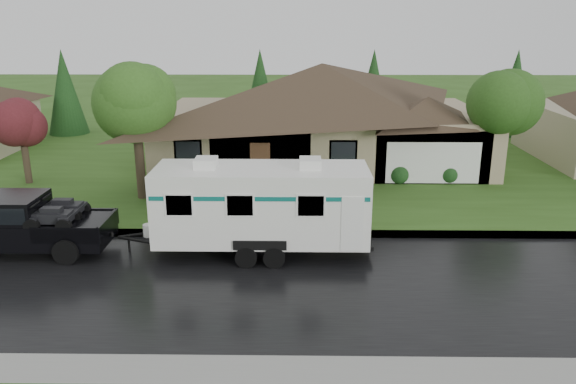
# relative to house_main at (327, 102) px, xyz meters

# --- Properties ---
(ground) EXTENTS (140.00, 140.00, 0.00)m
(ground) POSITION_rel_house_main_xyz_m (-2.29, -13.84, -3.59)
(ground) COLOR #30531A
(ground) RESTS_ON ground
(road) EXTENTS (140.00, 8.00, 0.01)m
(road) POSITION_rel_house_main_xyz_m (-2.29, -15.84, -3.59)
(road) COLOR black
(road) RESTS_ON ground
(curb) EXTENTS (140.00, 0.50, 0.15)m
(curb) POSITION_rel_house_main_xyz_m (-2.29, -11.59, -3.52)
(curb) COLOR gray
(curb) RESTS_ON ground
(lawn) EXTENTS (140.00, 26.00, 0.15)m
(lawn) POSITION_rel_house_main_xyz_m (-2.29, 1.16, -3.52)
(lawn) COLOR #30531A
(lawn) RESTS_ON ground
(house_main) EXTENTS (19.44, 10.80, 6.90)m
(house_main) POSITION_rel_house_main_xyz_m (0.00, 0.00, 0.00)
(house_main) COLOR #9C8A6A
(house_main) RESTS_ON lawn
(tree_left_green) EXTENTS (3.83, 3.83, 6.35)m
(tree_left_green) POSITION_rel_house_main_xyz_m (-8.89, -7.26, 0.96)
(tree_left_green) COLOR #382B1E
(tree_left_green) RESTS_ON lawn
(tree_red) EXTENTS (2.62, 2.62, 4.33)m
(tree_red) POSITION_rel_house_main_xyz_m (-15.31, -4.86, -0.44)
(tree_red) COLOR #382B1E
(tree_red) RESTS_ON lawn
(tree_right_green) EXTENTS (3.51, 3.51, 5.81)m
(tree_right_green) POSITION_rel_house_main_xyz_m (8.54, -4.08, 0.59)
(tree_right_green) COLOR #382B1E
(tree_right_green) RESTS_ON lawn
(shrub_row) EXTENTS (13.60, 1.00, 1.00)m
(shrub_row) POSITION_rel_house_main_xyz_m (-0.29, -4.54, -2.94)
(shrub_row) COLOR #143814
(shrub_row) RESTS_ON lawn
(pickup_truck) EXTENTS (6.36, 2.42, 2.12)m
(pickup_truck) POSITION_rel_house_main_xyz_m (-11.76, -13.33, -2.45)
(pickup_truck) COLOR black
(pickup_truck) RESTS_ON ground
(travel_trailer) EXTENTS (7.85, 2.76, 3.52)m
(travel_trailer) POSITION_rel_house_main_xyz_m (-2.95, -13.33, -1.72)
(travel_trailer) COLOR white
(travel_trailer) RESTS_ON ground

